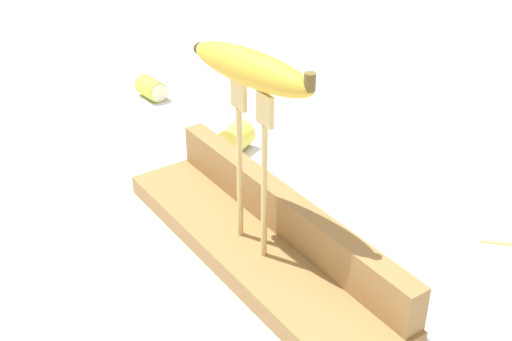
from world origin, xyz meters
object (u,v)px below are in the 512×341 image
Objects in this scene: banana_chunk_near at (151,88)px; banana_chunk_far at (236,137)px; fork_stand_center at (252,155)px; banana_raised_center at (251,68)px.

banana_chunk_near is 0.25m from banana_chunk_far.
fork_stand_center is 0.31m from banana_chunk_far.
banana_chunk_near is at bearing 166.50° from banana_raised_center.
banana_raised_center is 0.56m from banana_chunk_near.
banana_chunk_near is at bearing -175.57° from banana_chunk_far.
banana_raised_center is at bearing -29.39° from banana_chunk_far.
banana_chunk_far is at bearing 150.62° from fork_stand_center.
fork_stand_center reaches higher than banana_chunk_far.
banana_chunk_near is at bearing 166.50° from fork_stand_center.
banana_raised_center reaches higher than banana_chunk_far.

